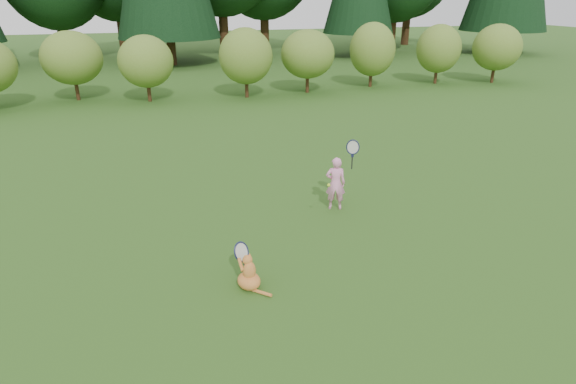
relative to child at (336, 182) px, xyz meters
name	(u,v)px	position (x,y,z in m)	size (l,w,h in m)	color
ground	(290,252)	(-1.31, -1.38, -0.54)	(100.00, 100.00, 0.00)	#315016
shrub_row	(195,61)	(-1.31, 11.62, 0.86)	(28.00, 3.00, 2.80)	olive
child	(336,182)	(0.00, 0.00, 0.00)	(0.60, 0.39, 1.55)	#F894C6
cat	(248,270)	(-2.15, -2.17, -0.27)	(0.49, 0.80, 0.71)	#CE5F27
tennis_ball	(329,185)	(-0.41, -0.68, 0.25)	(0.06, 0.06, 0.06)	#A2CC18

